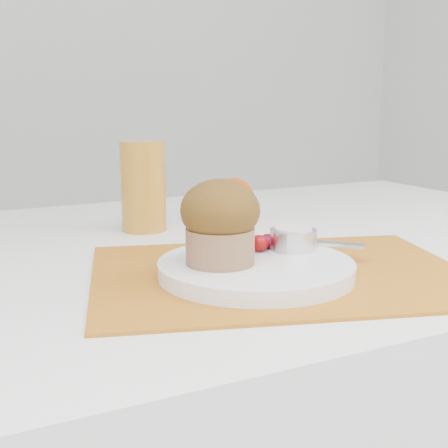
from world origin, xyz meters
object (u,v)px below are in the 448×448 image
plate (256,269)px  juice_glass (143,186)px  orange (233,199)px  muffin (220,221)px

plate → juice_glass: (-0.02, 0.31, 0.06)m
plate → orange: orange is taller
orange → juice_glass: juice_glass is taller
orange → muffin: muffin is taller
muffin → plate: bearing=-13.2°
orange → juice_glass: (-0.16, -0.01, 0.03)m
plate → orange: 0.35m
orange → juice_glass: size_ratio=0.51×
orange → muffin: bearing=-120.4°
plate → muffin: bearing=166.8°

